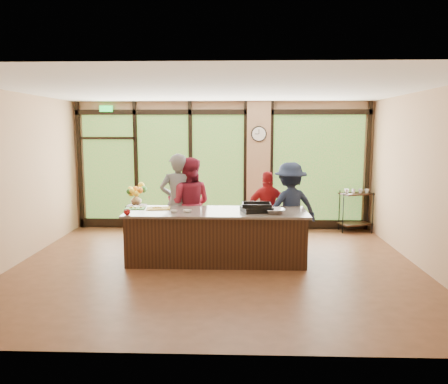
# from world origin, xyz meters

# --- Properties ---
(floor) EXTENTS (7.00, 7.00, 0.00)m
(floor) POSITION_xyz_m (0.00, 0.00, 0.00)
(floor) COLOR #4F2F1C
(floor) RESTS_ON ground
(ceiling) EXTENTS (7.00, 7.00, 0.00)m
(ceiling) POSITION_xyz_m (0.00, 0.00, 3.00)
(ceiling) COLOR white
(ceiling) RESTS_ON back_wall
(back_wall) EXTENTS (7.00, 0.00, 7.00)m
(back_wall) POSITION_xyz_m (0.00, 3.00, 1.50)
(back_wall) COLOR tan
(back_wall) RESTS_ON floor
(left_wall) EXTENTS (0.00, 6.00, 6.00)m
(left_wall) POSITION_xyz_m (-3.50, 0.00, 1.50)
(left_wall) COLOR tan
(left_wall) RESTS_ON floor
(right_wall) EXTENTS (0.00, 6.00, 6.00)m
(right_wall) POSITION_xyz_m (3.50, 0.00, 1.50)
(right_wall) COLOR tan
(right_wall) RESTS_ON floor
(window_wall) EXTENTS (6.90, 0.12, 3.00)m
(window_wall) POSITION_xyz_m (0.16, 2.95, 1.39)
(window_wall) COLOR tan
(window_wall) RESTS_ON floor
(island_base) EXTENTS (3.10, 1.00, 0.88)m
(island_base) POSITION_xyz_m (0.00, 0.30, 0.44)
(island_base) COLOR black
(island_base) RESTS_ON floor
(countertop) EXTENTS (3.20, 1.10, 0.04)m
(countertop) POSITION_xyz_m (0.00, 0.30, 0.90)
(countertop) COLOR slate
(countertop) RESTS_ON island_base
(wall_clock) EXTENTS (0.36, 0.04, 0.36)m
(wall_clock) POSITION_xyz_m (0.85, 2.87, 2.25)
(wall_clock) COLOR black
(wall_clock) RESTS_ON window_wall
(cook_left) EXTENTS (0.77, 0.59, 1.90)m
(cook_left) POSITION_xyz_m (-0.79, 0.98, 0.95)
(cook_left) COLOR slate
(cook_left) RESTS_ON floor
(cook_midleft) EXTENTS (0.95, 0.78, 1.82)m
(cook_midleft) POSITION_xyz_m (-0.57, 1.05, 0.91)
(cook_midleft) COLOR maroon
(cook_midleft) RESTS_ON floor
(cook_midright) EXTENTS (0.93, 0.43, 1.55)m
(cook_midright) POSITION_xyz_m (0.97, 1.14, 0.77)
(cook_midright) COLOR maroon
(cook_midright) RESTS_ON floor
(cook_right) EXTENTS (1.27, 0.97, 1.73)m
(cook_right) POSITION_xyz_m (1.38, 1.00, 0.87)
(cook_right) COLOR #192137
(cook_right) RESTS_ON floor
(roasting_pan) EXTENTS (0.59, 0.51, 0.09)m
(roasting_pan) POSITION_xyz_m (0.71, 0.23, 0.96)
(roasting_pan) COLOR black
(roasting_pan) RESTS_ON countertop
(mixing_bowl) EXTENTS (0.38, 0.38, 0.09)m
(mixing_bowl) POSITION_xyz_m (1.01, 0.08, 0.96)
(mixing_bowl) COLOR silver
(mixing_bowl) RESTS_ON countertop
(cutting_board_left) EXTENTS (0.38, 0.29, 0.01)m
(cutting_board_left) POSITION_xyz_m (-1.50, 0.47, 0.93)
(cutting_board_left) COLOR #3B8932
(cutting_board_left) RESTS_ON countertop
(cutting_board_center) EXTENTS (0.46, 0.36, 0.01)m
(cutting_board_center) POSITION_xyz_m (-1.07, 0.47, 0.93)
(cutting_board_center) COLOR gold
(cutting_board_center) RESTS_ON countertop
(cutting_board_right) EXTENTS (0.42, 0.35, 0.01)m
(cutting_board_right) POSITION_xyz_m (0.64, 0.44, 0.93)
(cutting_board_right) COLOR gold
(cutting_board_right) RESTS_ON countertop
(prep_bowl_near) EXTENTS (0.17, 0.17, 0.04)m
(prep_bowl_near) POSITION_xyz_m (-0.50, 0.14, 0.94)
(prep_bowl_near) COLOR silver
(prep_bowl_near) RESTS_ON countertop
(prep_bowl_mid) EXTENTS (0.12, 0.12, 0.04)m
(prep_bowl_mid) POSITION_xyz_m (-0.74, 0.12, 0.94)
(prep_bowl_mid) COLOR silver
(prep_bowl_mid) RESTS_ON countertop
(prep_bowl_far) EXTENTS (0.17, 0.17, 0.03)m
(prep_bowl_far) POSITION_xyz_m (0.52, 0.77, 0.94)
(prep_bowl_far) COLOR silver
(prep_bowl_far) RESTS_ON countertop
(red_ramekin) EXTENTS (0.15, 0.15, 0.09)m
(red_ramekin) POSITION_xyz_m (-1.49, -0.13, 0.97)
(red_ramekin) COLOR #9E0F11
(red_ramekin) RESTS_ON countertop
(flower_stand) EXTENTS (0.40, 0.40, 0.75)m
(flower_stand) POSITION_xyz_m (-1.80, 1.82, 0.37)
(flower_stand) COLOR black
(flower_stand) RESTS_ON floor
(flower_vase) EXTENTS (0.29, 0.29, 0.24)m
(flower_vase) POSITION_xyz_m (-1.80, 1.82, 0.87)
(flower_vase) COLOR olive
(flower_vase) RESTS_ON flower_stand
(bar_cart) EXTENTS (0.83, 0.65, 1.00)m
(bar_cart) POSITION_xyz_m (3.10, 2.71, 0.60)
(bar_cart) COLOR black
(bar_cart) RESTS_ON floor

